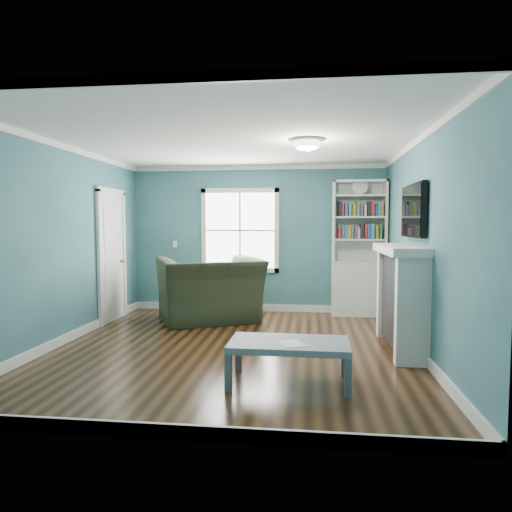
# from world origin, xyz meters

# --- Properties ---
(floor) EXTENTS (5.00, 5.00, 0.00)m
(floor) POSITION_xyz_m (0.00, 0.00, 0.00)
(floor) COLOR black
(floor) RESTS_ON ground
(room_walls) EXTENTS (5.00, 5.00, 5.00)m
(room_walls) POSITION_xyz_m (0.00, 0.00, 1.58)
(room_walls) COLOR #345C6B
(room_walls) RESTS_ON ground
(trim) EXTENTS (4.50, 5.00, 2.60)m
(trim) POSITION_xyz_m (0.00, 0.00, 1.24)
(trim) COLOR white
(trim) RESTS_ON ground
(window) EXTENTS (1.40, 0.06, 1.50)m
(window) POSITION_xyz_m (-0.30, 2.49, 1.45)
(window) COLOR white
(window) RESTS_ON room_walls
(bookshelf) EXTENTS (0.90, 0.35, 2.31)m
(bookshelf) POSITION_xyz_m (1.77, 2.30, 0.92)
(bookshelf) COLOR silver
(bookshelf) RESTS_ON ground
(fireplace) EXTENTS (0.44, 1.58, 1.30)m
(fireplace) POSITION_xyz_m (2.08, 0.20, 0.64)
(fireplace) COLOR black
(fireplace) RESTS_ON ground
(tv) EXTENTS (0.06, 1.10, 0.65)m
(tv) POSITION_xyz_m (2.20, 0.20, 1.72)
(tv) COLOR black
(tv) RESTS_ON fireplace
(door) EXTENTS (0.12, 0.98, 2.17)m
(door) POSITION_xyz_m (-2.22, 1.40, 1.07)
(door) COLOR silver
(door) RESTS_ON ground
(ceiling_fixture) EXTENTS (0.38, 0.38, 0.15)m
(ceiling_fixture) POSITION_xyz_m (0.90, 0.10, 2.55)
(ceiling_fixture) COLOR white
(ceiling_fixture) RESTS_ON room_walls
(light_switch) EXTENTS (0.08, 0.01, 0.12)m
(light_switch) POSITION_xyz_m (-1.50, 2.48, 1.20)
(light_switch) COLOR white
(light_switch) RESTS_ON room_walls
(recliner) EXTENTS (1.85, 1.59, 1.36)m
(recliner) POSITION_xyz_m (-0.66, 1.57, 0.68)
(recliner) COLOR #1F2D1C
(recliner) RESTS_ON ground
(coffee_table) EXTENTS (1.17, 0.65, 0.42)m
(coffee_table) POSITION_xyz_m (0.75, -1.21, 0.37)
(coffee_table) COLOR #4D535C
(coffee_table) RESTS_ON ground
(paper_sheet) EXTENTS (0.31, 0.34, 0.00)m
(paper_sheet) POSITION_xyz_m (0.77, -1.30, 0.42)
(paper_sheet) COLOR white
(paper_sheet) RESTS_ON coffee_table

